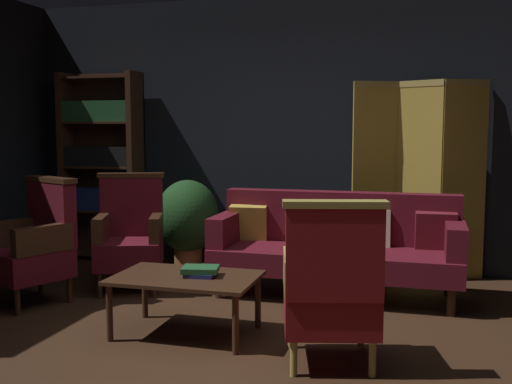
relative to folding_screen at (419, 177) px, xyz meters
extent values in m
plane|color=#331E11|center=(-1.22, -2.25, -0.99)|extent=(10.00, 10.00, 0.00)
cube|color=black|center=(-1.22, 0.20, 0.41)|extent=(7.20, 0.10, 2.80)
cube|color=#B29338|center=(-0.41, 0.00, -0.04)|extent=(0.43, 0.22, 1.90)
cube|color=tan|center=(-0.41, 0.00, 0.88)|extent=(0.43, 0.23, 0.06)
cube|color=#B29338|center=(0.00, -0.01, -0.04)|extent=(0.43, 0.23, 1.90)
cube|color=tan|center=(0.00, -0.01, 0.88)|extent=(0.43, 0.23, 0.06)
cube|color=#B29338|center=(0.41, 0.01, -0.04)|extent=(0.42, 0.25, 1.90)
cube|color=tan|center=(0.41, 0.01, 0.88)|extent=(0.42, 0.26, 0.06)
cube|color=#382114|center=(-3.79, -0.07, 0.04)|extent=(0.06, 0.32, 2.05)
cube|color=#382114|center=(-2.95, -0.07, 0.04)|extent=(0.06, 0.32, 2.05)
cube|color=#382114|center=(-3.37, 0.08, 0.04)|extent=(0.90, 0.02, 2.05)
cube|color=#382114|center=(-3.37, -0.07, -0.93)|extent=(0.86, 0.30, 0.02)
cube|color=#382114|center=(-3.37, -0.07, -0.44)|extent=(0.86, 0.30, 0.02)
cube|color=navy|center=(-3.37, -0.09, -0.31)|extent=(0.78, 0.22, 0.23)
cube|color=#382114|center=(-3.37, -0.07, 0.04)|extent=(0.86, 0.30, 0.02)
cube|color=black|center=(-3.37, -0.09, 0.16)|extent=(0.78, 0.22, 0.21)
cube|color=#382114|center=(-3.37, -0.07, 0.52)|extent=(0.86, 0.30, 0.02)
cube|color=#1E4C28|center=(-3.37, -0.09, 0.65)|extent=(0.78, 0.22, 0.22)
cube|color=#382114|center=(-3.37, -0.07, 1.00)|extent=(0.86, 0.30, 0.02)
cylinder|color=#382114|center=(-1.62, -1.20, -0.88)|extent=(0.07, 0.07, 0.22)
cylinder|color=#382114|center=(0.28, -1.20, -0.88)|extent=(0.07, 0.07, 0.22)
cylinder|color=#382114|center=(-1.62, -0.60, -0.88)|extent=(0.07, 0.07, 0.22)
cylinder|color=#382114|center=(0.28, -0.60, -0.88)|extent=(0.07, 0.07, 0.22)
cube|color=#4C0F19|center=(-0.67, -0.90, -0.67)|extent=(2.10, 0.76, 0.20)
cube|color=#4C0F19|center=(-0.67, -0.59, -0.34)|extent=(2.10, 0.18, 0.46)
cube|color=#4C0F19|center=(-1.65, -0.90, -0.44)|extent=(0.16, 0.68, 0.26)
cube|color=#4C0F19|center=(0.31, -0.90, -0.44)|extent=(0.16, 0.68, 0.26)
cube|color=#B79338|center=(-1.50, -0.70, -0.42)|extent=(0.35, 0.19, 0.35)
cube|color=tan|center=(-0.95, -0.70, -0.42)|extent=(0.34, 0.12, 0.34)
cube|color=beige|center=(-0.39, -0.70, -0.42)|extent=(0.36, 0.19, 0.35)
cube|color=maroon|center=(0.16, -0.70, -0.42)|extent=(0.35, 0.17, 0.35)
cylinder|color=#382114|center=(-1.99, -2.40, -0.79)|extent=(0.04, 0.04, 0.39)
cylinder|color=#382114|center=(-1.09, -2.40, -0.79)|extent=(0.04, 0.04, 0.39)
cylinder|color=#382114|center=(-1.99, -1.86, -0.79)|extent=(0.04, 0.04, 0.39)
cylinder|color=#382114|center=(-1.09, -1.86, -0.79)|extent=(0.04, 0.04, 0.39)
cube|color=#382114|center=(-1.54, -2.13, -0.58)|extent=(1.00, 0.64, 0.03)
cylinder|color=tan|center=(-0.32, -2.08, -0.88)|extent=(0.04, 0.04, 0.22)
cylinder|color=tan|center=(-0.77, -2.19, -0.88)|extent=(0.04, 0.04, 0.22)
cylinder|color=tan|center=(-0.21, -2.53, -0.88)|extent=(0.04, 0.04, 0.22)
cylinder|color=tan|center=(-0.66, -2.64, -0.88)|extent=(0.04, 0.04, 0.22)
cube|color=maroon|center=(-0.49, -2.36, -0.65)|extent=(0.68, 0.68, 0.24)
cube|color=maroon|center=(-0.44, -2.58, -0.26)|extent=(0.57, 0.25, 0.54)
cube|color=tan|center=(-0.44, -2.58, 0.03)|extent=(0.61, 0.27, 0.04)
cube|color=tan|center=(-0.26, -2.30, -0.42)|extent=(0.21, 0.51, 0.22)
cube|color=tan|center=(-0.72, -2.42, -0.42)|extent=(0.21, 0.51, 0.22)
cylinder|color=#382114|center=(-2.96, -2.10, -0.88)|extent=(0.04, 0.04, 0.22)
cylinder|color=#382114|center=(-3.19, -1.49, -0.88)|extent=(0.04, 0.04, 0.22)
cylinder|color=#382114|center=(-2.77, -1.68, -0.88)|extent=(0.04, 0.04, 0.22)
cube|color=#4C0F19|center=(-3.07, -1.79, -0.65)|extent=(0.74, 0.74, 0.24)
cube|color=#4C0F19|center=(-2.98, -1.58, -0.26)|extent=(0.56, 0.34, 0.54)
cube|color=#382114|center=(-2.98, -1.58, 0.03)|extent=(0.60, 0.37, 0.04)
cube|color=#382114|center=(-3.29, -1.69, -0.42)|extent=(0.29, 0.49, 0.22)
cube|color=#382114|center=(-2.85, -1.89, -0.42)|extent=(0.29, 0.49, 0.22)
cylinder|color=#382114|center=(-2.60, -1.49, -0.88)|extent=(0.04, 0.04, 0.22)
cylinder|color=#382114|center=(-2.17, -1.33, -0.88)|extent=(0.04, 0.04, 0.22)
cylinder|color=#382114|center=(-2.76, -1.06, -0.88)|extent=(0.04, 0.04, 0.22)
cylinder|color=#382114|center=(-2.33, -0.90, -0.88)|extent=(0.04, 0.04, 0.22)
cube|color=#4C0F19|center=(-2.46, -1.19, -0.65)|extent=(0.72, 0.72, 0.24)
cube|color=#4C0F19|center=(-2.54, -0.98, -0.26)|extent=(0.57, 0.31, 0.54)
cube|color=#382114|center=(-2.54, -0.98, 0.03)|extent=(0.61, 0.33, 0.04)
cube|color=#382114|center=(-2.69, -1.28, -0.42)|extent=(0.26, 0.50, 0.22)
cube|color=#382114|center=(-2.24, -1.11, -0.42)|extent=(0.26, 0.50, 0.22)
cylinder|color=brown|center=(-2.24, -0.37, -0.85)|extent=(0.28, 0.28, 0.28)
ellipsoid|color=#193D19|center=(-2.24, -0.37, -0.42)|extent=(0.64, 0.64, 0.73)
cube|color=navy|center=(-1.44, -2.11, -0.55)|extent=(0.22, 0.21, 0.03)
cube|color=#1E4C28|center=(-1.44, -2.11, -0.52)|extent=(0.28, 0.23, 0.04)
camera|label=1|loc=(0.04, -5.98, 0.46)|focal=42.32mm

